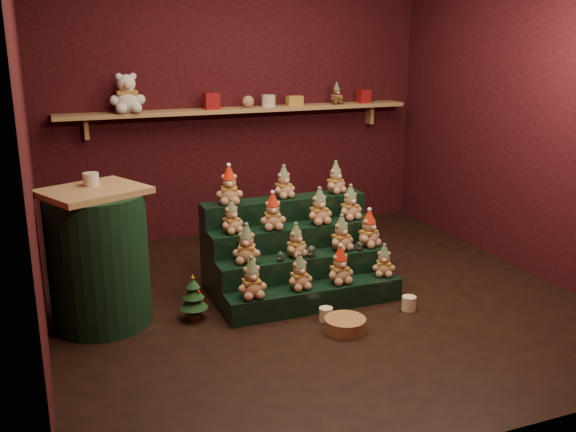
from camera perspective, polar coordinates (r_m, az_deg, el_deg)
name	(u,v)px	position (r m, az deg, el deg)	size (l,w,h in m)	color
ground	(315,298)	(5.15, 2.43, -7.33)	(4.00, 4.00, 0.00)	black
back_wall	(236,98)	(6.69, -4.67, 10.41)	(4.00, 0.10, 2.80)	black
front_wall	(503,178)	(3.05, 18.54, 3.21)	(4.00, 0.10, 2.80)	black
left_wall	(18,138)	(4.37, -22.90, 6.37)	(0.10, 4.00, 2.80)	black
right_wall	(537,111)	(5.92, 21.29, 8.70)	(0.10, 4.00, 2.80)	black
back_shelf	(241,110)	(6.53, -4.19, 9.35)	(3.60, 0.26, 0.24)	tan
riser_tier_front	(315,297)	(4.94, 2.43, -7.25)	(1.40, 0.22, 0.18)	black
riser_tier_midfront	(304,277)	(5.09, 1.44, -5.42)	(1.40, 0.22, 0.36)	black
riser_tier_midback	(294,257)	(5.25, 0.51, -3.69)	(1.40, 0.22, 0.54)	black
riser_tier_back	(284,239)	(5.42, -0.36, -2.08)	(1.40, 0.22, 0.72)	black
teddy_0	(252,278)	(4.66, -3.26, -5.51)	(0.21, 0.19, 0.30)	tan
teddy_1	(300,272)	(4.81, 1.04, -4.97)	(0.19, 0.17, 0.27)	tan
teddy_2	(340,265)	(4.94, 4.65, -4.37)	(0.21, 0.19, 0.29)	tan
teddy_3	(384,260)	(5.13, 8.52, -3.92)	(0.18, 0.16, 0.25)	tan
teddy_4	(247,244)	(4.84, -3.70, -2.48)	(0.21, 0.19, 0.30)	tan
teddy_5	(296,240)	(4.97, 0.70, -2.17)	(0.19, 0.17, 0.26)	tan
teddy_6	(341,233)	(5.13, 4.76, -1.52)	(0.20, 0.18, 0.28)	tan
teddy_7	(369,229)	(5.24, 7.19, -1.12)	(0.21, 0.19, 0.30)	tan
teddy_8	(231,216)	(4.97, -5.06, -0.04)	(0.19, 0.17, 0.26)	tan
teddy_9	(273,211)	(5.05, -1.37, 0.40)	(0.20, 0.18, 0.29)	tan
teddy_10	(319,206)	(5.20, 2.80, 0.88)	(0.21, 0.19, 0.29)	tan
teddy_11	(350,203)	(5.35, 5.55, 1.19)	(0.20, 0.18, 0.28)	tan
teddy_12	(229,185)	(5.13, -5.25, 2.74)	(0.21, 0.19, 0.30)	tan
teddy_13	(284,182)	(5.30, -0.38, 3.04)	(0.19, 0.17, 0.26)	tan
teddy_14	(336,178)	(5.48, 4.25, 3.42)	(0.19, 0.17, 0.26)	tan
snow_globe_a	(280,256)	(4.89, -0.68, -3.61)	(0.06, 0.06, 0.08)	black
snow_globe_b	(312,251)	(4.98, 2.11, -3.16)	(0.07, 0.07, 0.09)	black
snow_globe_c	(359,246)	(5.15, 6.34, -2.68)	(0.06, 0.06, 0.08)	black
side_table	(99,258)	(4.76, -16.48, -3.59)	(0.82, 0.77, 1.00)	tan
table_ornament	(91,179)	(4.71, -17.12, 3.15)	(0.11, 0.11, 0.09)	beige
mini_christmas_tree	(193,297)	(4.77, -8.40, -7.18)	(0.21, 0.21, 0.36)	#432F18
mug_left	(326,314)	(4.76, 3.39, -8.71)	(0.10, 0.10, 0.10)	beige
mug_right	(409,303)	(5.01, 10.69, -7.63)	(0.11, 0.11, 0.11)	beige
wicker_basket	(345,324)	(4.62, 5.10, -9.58)	(0.30, 0.30, 0.09)	#9C6F3F
white_bear	(127,88)	(6.24, -14.16, 10.98)	(0.33, 0.30, 0.46)	white
brown_bear	(336,94)	(6.87, 4.33, 10.79)	(0.15, 0.14, 0.22)	#452D17
gift_tin_red_a	(211,101)	(6.42, -6.83, 10.12)	(0.14, 0.14, 0.16)	maroon
gift_tin_cream	(269,101)	(6.59, -1.74, 10.20)	(0.14, 0.14, 0.12)	beige
gift_tin_red_b	(364,96)	(7.03, 6.75, 10.53)	(0.12, 0.12, 0.14)	maroon
shelf_plush_ball	(248,102)	(6.52, -3.57, 10.11)	(0.12, 0.12, 0.12)	tan
scarf_gift_box	(295,101)	(6.70, 0.59, 10.20)	(0.16, 0.10, 0.10)	orange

